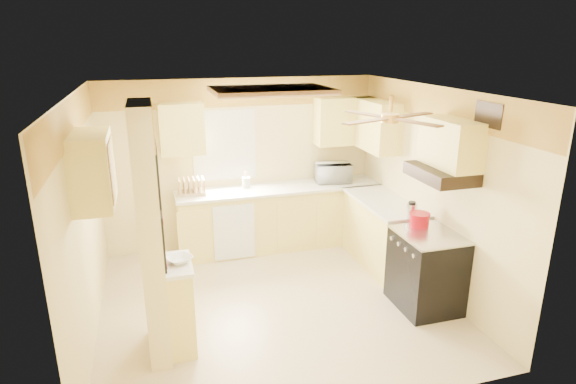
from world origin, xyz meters
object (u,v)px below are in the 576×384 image
object	(u,v)px
bowl	(179,259)
kettle	(412,210)
microwave	(333,173)
stove	(426,270)
dutch_oven	(419,220)

from	to	relation	value
bowl	kettle	size ratio (longest dim) A/B	1.21
microwave	stove	bearing A→B (deg)	106.83
microwave	kettle	size ratio (longest dim) A/B	2.59
microwave	kettle	bearing A→B (deg)	110.30
microwave	kettle	distance (m)	1.75
stove	microwave	bearing A→B (deg)	98.14
stove	dutch_oven	world-z (taller)	dutch_oven
bowl	kettle	world-z (taller)	kettle
stove	dutch_oven	bearing A→B (deg)	87.49
kettle	stove	bearing A→B (deg)	-94.61
bowl	dutch_oven	distance (m)	2.79
bowl	dutch_oven	xyz separation A→B (m)	(2.78, 0.24, 0.03)
microwave	bowl	size ratio (longest dim) A/B	2.15
microwave	dutch_oven	world-z (taller)	microwave
stove	dutch_oven	size ratio (longest dim) A/B	3.75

